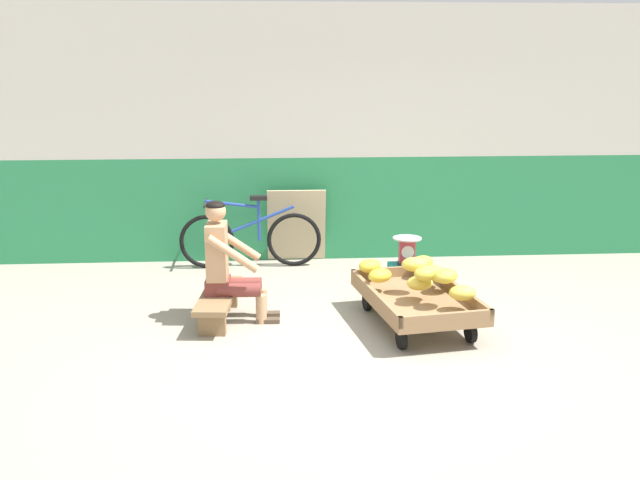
{
  "coord_description": "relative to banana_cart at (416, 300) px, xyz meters",
  "views": [
    {
      "loc": [
        -0.65,
        -5.43,
        2.36
      ],
      "look_at": [
        -0.21,
        1.09,
        0.75
      ],
      "focal_mm": 40.68,
      "sensor_mm": 36.0,
      "label": 1
    }
  ],
  "objects": [
    {
      "name": "ground_plane",
      "position": [
        -0.65,
        -0.79,
        -0.24
      ],
      "size": [
        80.0,
        80.0,
        0.0
      ],
      "primitive_type": "plane",
      "color": "gray"
    },
    {
      "name": "back_wall",
      "position": [
        -0.65,
        2.52,
        1.27
      ],
      "size": [
        16.0,
        0.3,
        3.03
      ],
      "color": "#287F4C",
      "rests_on": "ground"
    },
    {
      "name": "banana_cart",
      "position": [
        0.0,
        0.0,
        0.0
      ],
      "size": [
        1.06,
        1.56,
        0.36
      ],
      "color": "#8E6B47",
      "rests_on": "ground"
    },
    {
      "name": "banana_pile",
      "position": [
        0.06,
        0.1,
        0.22
      ],
      "size": [
        0.96,
        1.23,
        0.26
      ],
      "color": "gold",
      "rests_on": "banana_cart"
    },
    {
      "name": "low_bench",
      "position": [
        -1.82,
        0.26,
        -0.04
      ],
      "size": [
        0.4,
        1.12,
        0.27
      ],
      "color": "olive",
      "rests_on": "ground"
    },
    {
      "name": "vendor_seated",
      "position": [
        -1.73,
        0.26,
        0.33
      ],
      "size": [
        0.69,
        0.49,
        1.14
      ],
      "color": "tan",
      "rests_on": "ground"
    },
    {
      "name": "plastic_crate",
      "position": [
        0.09,
        0.99,
        -0.09
      ],
      "size": [
        0.36,
        0.28,
        0.3
      ],
      "color": "#19847F",
      "rests_on": "ground"
    },
    {
      "name": "weighing_scale",
      "position": [
        0.09,
        0.99,
        0.21
      ],
      "size": [
        0.3,
        0.3,
        0.29
      ],
      "color": "#28282D",
      "rests_on": "plastic_crate"
    },
    {
      "name": "bicycle_near_left",
      "position": [
        -1.56,
        2.07,
        0.11
      ],
      "size": [
        1.66,
        0.48,
        0.86
      ],
      "color": "black",
      "rests_on": "ground"
    },
    {
      "name": "sign_board",
      "position": [
        -1.01,
        2.3,
        0.2
      ],
      "size": [
        0.7,
        0.19,
        0.89
      ],
      "color": "#C6B289",
      "rests_on": "ground"
    }
  ]
}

